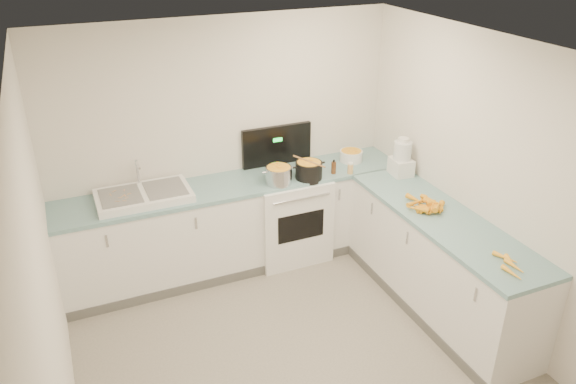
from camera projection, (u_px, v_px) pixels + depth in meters
name	position (u px, v px, depth m)	size (l,w,h in m)	color
floor	(308.00, 369.00, 4.55)	(3.50, 4.00, 0.00)	gray
ceiling	(314.00, 62.00, 3.44)	(3.50, 4.00, 0.00)	silver
wall_back	(225.00, 143.00, 5.64)	(3.50, 2.50, 0.00)	silver
wall_left	(48.00, 296.00, 3.37)	(4.00, 2.50, 0.00)	silver
wall_right	(502.00, 194.00, 4.62)	(4.00, 2.50, 0.00)	silver
counter_back	(238.00, 224.00, 5.74)	(3.50, 0.62, 0.94)	white
counter_right	(439.00, 263.00, 5.10)	(0.62, 2.20, 0.94)	white
stove	(288.00, 214.00, 5.92)	(0.76, 0.65, 1.36)	white
sink	(144.00, 195.00, 5.19)	(0.86, 0.52, 0.31)	white
steel_pot	(279.00, 176.00, 5.49)	(0.26, 0.26, 0.19)	silver
black_pot	(309.00, 171.00, 5.59)	(0.27, 0.27, 0.19)	black
wooden_spoon	(309.00, 161.00, 5.55)	(0.02, 0.02, 0.41)	#AD7A47
mixing_bowl	(351.00, 156.00, 6.00)	(0.25, 0.25, 0.11)	white
extract_bottle	(334.00, 168.00, 5.70)	(0.05, 0.05, 0.12)	#593319
spice_jar	(350.00, 169.00, 5.71)	(0.06, 0.06, 0.10)	#E5B266
food_processor	(402.00, 159.00, 5.63)	(0.21, 0.25, 0.39)	white
carrot_pile	(428.00, 206.00, 5.01)	(0.40, 0.41, 0.09)	orange
peeled_carrots	(510.00, 264.00, 4.20)	(0.18, 0.37, 0.04)	#FFAB26
peelings	(121.00, 196.00, 5.09)	(0.19, 0.26, 0.01)	tan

